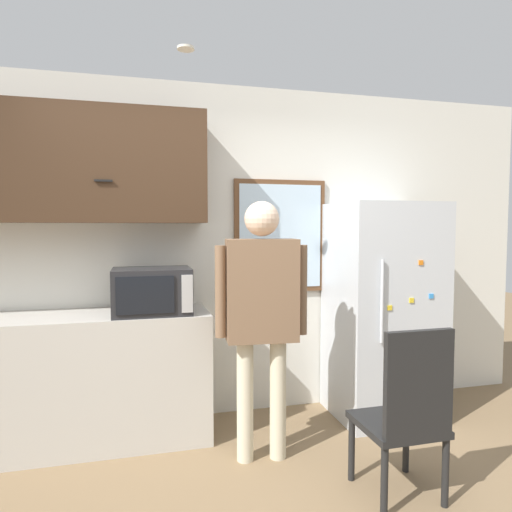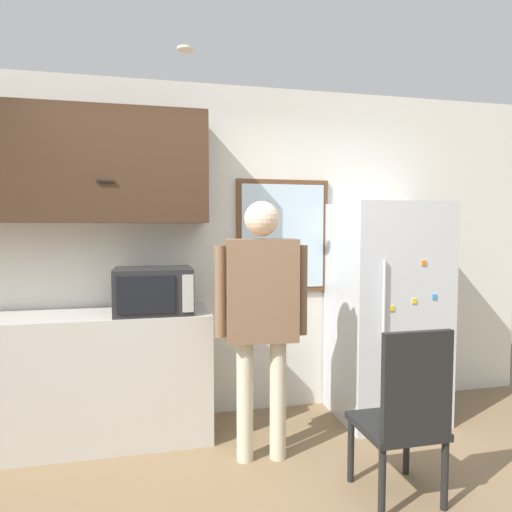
% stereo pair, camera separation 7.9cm
% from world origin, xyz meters
% --- Properties ---
extents(back_wall, '(6.00, 0.06, 2.70)m').
position_xyz_m(back_wall, '(0.00, 1.76, 1.35)').
color(back_wall, silver).
rests_on(back_wall, ground_plane).
extents(counter, '(2.21, 0.58, 0.94)m').
position_xyz_m(counter, '(-1.09, 1.44, 0.47)').
color(counter, '#BCB7AD').
rests_on(counter, ground_plane).
extents(upper_cabinets, '(2.21, 0.39, 0.82)m').
position_xyz_m(upper_cabinets, '(-1.09, 1.54, 1.99)').
color(upper_cabinets, '#3D2819').
extents(microwave, '(0.55, 0.40, 0.33)m').
position_xyz_m(microwave, '(-0.39, 1.36, 1.10)').
color(microwave, '#232326').
rests_on(microwave, counter).
extents(person, '(0.61, 0.26, 1.72)m').
position_xyz_m(person, '(0.30, 0.91, 1.06)').
color(person, beige).
rests_on(person, ground_plane).
extents(refrigerator, '(0.81, 0.73, 1.75)m').
position_xyz_m(refrigerator, '(1.45, 1.37, 0.87)').
color(refrigerator, silver).
rests_on(refrigerator, ground_plane).
extents(chair, '(0.44, 0.44, 1.01)m').
position_xyz_m(chair, '(0.96, 0.24, 0.53)').
color(chair, black).
rests_on(chair, ground_plane).
extents(window, '(0.79, 0.05, 0.94)m').
position_xyz_m(window, '(0.68, 1.72, 1.48)').
color(window, brown).
extents(ceiling_light, '(0.11, 0.11, 0.01)m').
position_xyz_m(ceiling_light, '(-0.17, 1.01, 2.68)').
color(ceiling_light, white).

